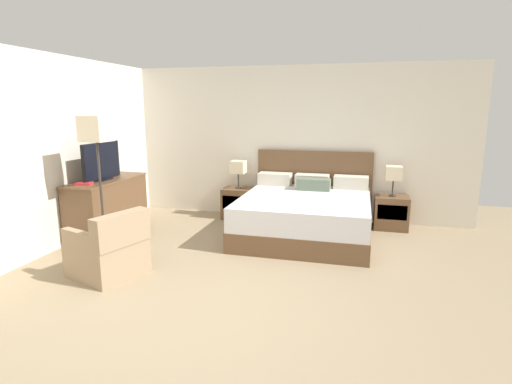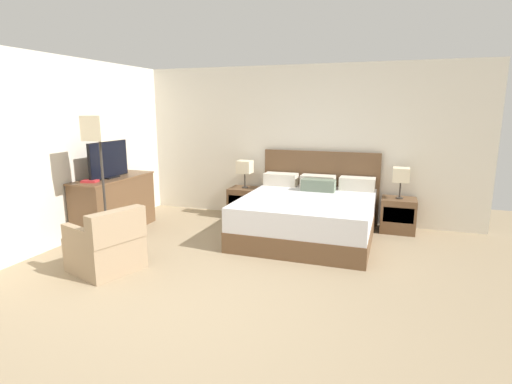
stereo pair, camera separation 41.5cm
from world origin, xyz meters
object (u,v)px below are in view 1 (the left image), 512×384
(table_lamp_left, at_px, (238,168))
(armchair_by_window, at_px, (110,251))
(table_lamp_right, at_px, (394,174))
(book_red_cover, at_px, (84,184))
(tv, at_px, (102,162))
(nightstand_left, at_px, (239,203))
(dresser, at_px, (108,206))
(nightstand_right, at_px, (391,212))
(bed, at_px, (306,214))
(floor_lamp, at_px, (97,139))

(table_lamp_left, xyz_separation_m, armchair_by_window, (-0.69, -2.72, -0.60))
(table_lamp_right, relative_size, book_red_cover, 2.22)
(tv, bearing_deg, nightstand_left, 42.44)
(dresser, distance_m, tv, 0.68)
(nightstand_left, distance_m, armchair_by_window, 2.80)
(dresser, bearing_deg, nightstand_right, 18.72)
(bed, height_order, table_lamp_right, bed)
(tv, bearing_deg, bed, 14.97)
(nightstand_left, height_order, armchair_by_window, armchair_by_window)
(nightstand_left, height_order, dresser, dresser)
(table_lamp_right, relative_size, tv, 0.58)
(book_red_cover, bearing_deg, table_lamp_right, 24.19)
(nightstand_left, bearing_deg, nightstand_right, 0.00)
(tv, relative_size, armchair_by_window, 0.94)
(nightstand_right, relative_size, dresser, 0.37)
(dresser, height_order, tv, tv)
(nightstand_left, xyz_separation_m, dresser, (-1.61, -1.40, 0.17))
(table_lamp_right, xyz_separation_m, dresser, (-4.13, -1.40, -0.44))
(nightstand_right, height_order, floor_lamp, floor_lamp)
(nightstand_left, height_order, table_lamp_left, table_lamp_left)
(table_lamp_left, height_order, tv, tv)
(table_lamp_right, distance_m, book_red_cover, 4.55)
(table_lamp_left, bearing_deg, table_lamp_right, 0.00)
(nightstand_right, bearing_deg, book_red_cover, -155.83)
(floor_lamp, bearing_deg, dresser, 121.06)
(table_lamp_left, height_order, dresser, table_lamp_left)
(tv, relative_size, book_red_cover, 3.84)
(tv, xyz_separation_m, floor_lamp, (0.45, -0.68, 0.39))
(floor_lamp, bearing_deg, table_lamp_left, 61.62)
(table_lamp_right, xyz_separation_m, armchair_by_window, (-3.21, -2.72, -0.60))
(nightstand_right, distance_m, tv, 4.46)
(bed, xyz_separation_m, table_lamp_right, (1.26, 0.70, 0.55))
(bed, height_order, tv, tv)
(book_red_cover, relative_size, floor_lamp, 0.12)
(bed, xyz_separation_m, floor_lamp, (-2.42, -1.44, 1.16))
(table_lamp_right, bearing_deg, nightstand_right, -90.00)
(table_lamp_right, distance_m, floor_lamp, 4.30)
(nightstand_left, bearing_deg, bed, -29.12)
(nightstand_left, relative_size, armchair_by_window, 0.60)
(table_lamp_left, relative_size, armchair_by_window, 0.54)
(nightstand_left, height_order, nightstand_right, same)
(nightstand_right, height_order, table_lamp_right, table_lamp_right)
(dresser, bearing_deg, bed, 13.65)
(armchair_by_window, bearing_deg, table_lamp_left, 75.77)
(bed, relative_size, book_red_cover, 9.40)
(bed, height_order, table_lamp_left, bed)
(bed, height_order, nightstand_left, bed)
(table_lamp_right, xyz_separation_m, tv, (-4.12, -1.47, 0.23))
(table_lamp_right, xyz_separation_m, book_red_cover, (-4.15, -1.86, -0.02))
(table_lamp_left, height_order, floor_lamp, floor_lamp)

